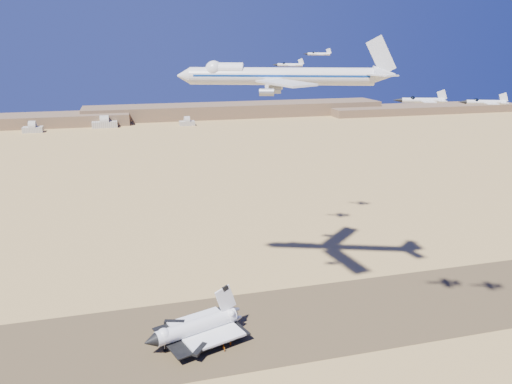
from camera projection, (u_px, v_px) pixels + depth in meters
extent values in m
plane|color=tan|center=(247.00, 328.00, 180.03)|extent=(1200.00, 1200.00, 0.00)
cube|color=brown|center=(247.00, 328.00, 180.02)|extent=(600.00, 50.00, 0.06)
cube|color=brown|center=(237.00, 110.00, 707.35)|extent=(420.00, 60.00, 18.00)
cube|color=brown|center=(423.00, 109.00, 749.84)|extent=(300.00, 60.00, 11.00)
cube|color=#BAB4A4|center=(33.00, 130.00, 579.81)|extent=(22.00, 14.00, 6.50)
cube|color=#BAB4A4|center=(105.00, 124.00, 613.35)|extent=(30.00, 15.00, 7.50)
cube|color=#BAB4A4|center=(187.00, 123.00, 629.12)|extent=(19.00, 12.50, 5.50)
cylinder|color=white|center=(196.00, 326.00, 170.94)|extent=(29.14, 13.85, 5.07)
cone|color=black|center=(150.00, 341.00, 162.31)|extent=(5.38, 5.85, 4.82)
sphere|color=white|center=(164.00, 335.00, 164.57)|extent=(4.71, 4.71, 4.71)
cube|color=white|center=(206.00, 329.00, 173.43)|extent=(25.72, 26.87, 0.82)
cube|color=black|center=(201.00, 331.00, 172.60)|extent=(32.60, 29.13, 0.45)
cube|color=white|center=(225.00, 299.00, 175.10)|extent=(8.18, 3.22, 10.44)
cylinder|color=gray|center=(165.00, 348.00, 165.91)|extent=(0.33, 0.33, 2.90)
cylinder|color=black|center=(165.00, 350.00, 166.18)|extent=(1.07, 0.70, 1.00)
cylinder|color=gray|center=(217.00, 338.00, 171.28)|extent=(0.33, 0.33, 2.90)
cylinder|color=black|center=(217.00, 340.00, 171.55)|extent=(1.07, 0.70, 1.00)
cylinder|color=gray|center=(204.00, 326.00, 178.56)|extent=(0.33, 0.33, 2.90)
cylinder|color=black|center=(204.00, 328.00, 178.83)|extent=(1.07, 0.70, 1.00)
cylinder|color=silver|center=(281.00, 76.00, 181.13)|extent=(64.88, 28.72, 6.28)
cone|color=silver|center=(184.00, 76.00, 184.14)|extent=(6.76, 7.58, 6.28)
sphere|color=silver|center=(214.00, 70.00, 182.55)|extent=(6.48, 6.48, 6.48)
cube|color=silver|center=(285.00, 83.00, 166.30)|extent=(12.85, 30.40, 0.69)
cube|color=silver|center=(287.00, 77.00, 196.30)|extent=(27.80, 26.28, 0.69)
cube|color=silver|center=(383.00, 75.00, 171.79)|extent=(7.19, 11.57, 0.49)
cube|color=silver|center=(377.00, 73.00, 183.98)|extent=(11.74, 11.08, 0.49)
cube|color=silver|center=(381.00, 55.00, 176.07)|extent=(10.75, 4.47, 14.03)
cylinder|color=gray|center=(274.00, 90.00, 174.03)|extent=(5.49, 4.08, 2.55)
cylinder|color=gray|center=(267.00, 92.00, 165.76)|extent=(5.49, 4.08, 2.55)
cylinder|color=gray|center=(276.00, 86.00, 190.91)|extent=(5.49, 4.08, 2.55)
cylinder|color=gray|center=(273.00, 84.00, 199.51)|extent=(5.49, 4.08, 2.55)
imported|color=#C8560B|center=(224.00, 349.00, 165.81)|extent=(0.52, 0.68, 1.68)
imported|color=#C8560B|center=(223.00, 346.00, 167.40)|extent=(0.63, 0.97, 1.87)
imported|color=#C8560B|center=(230.00, 344.00, 168.71)|extent=(1.04, 1.09, 1.70)
cylinder|color=silver|center=(423.00, 100.00, 147.01)|extent=(12.18, 5.13, 1.44)
cone|color=black|center=(398.00, 100.00, 147.35)|extent=(2.95, 2.09, 1.34)
sphere|color=black|center=(413.00, 98.00, 147.00)|extent=(1.44, 1.44, 1.44)
cube|color=silver|center=(426.00, 101.00, 147.02)|extent=(5.93, 8.93, 0.26)
cube|color=silver|center=(441.00, 100.00, 146.77)|extent=(3.72, 5.58, 0.21)
cube|color=silver|center=(442.00, 95.00, 146.35)|extent=(3.04, 1.19, 3.48)
cylinder|color=silver|center=(486.00, 102.00, 144.74)|extent=(10.84, 4.92, 1.29)
cone|color=black|center=(462.00, 102.00, 145.26)|extent=(2.66, 1.93, 1.20)
sphere|color=black|center=(476.00, 100.00, 144.82)|extent=(1.29, 1.29, 1.29)
cube|color=silver|center=(489.00, 103.00, 144.72)|extent=(5.51, 8.02, 0.23)
cube|color=silver|center=(502.00, 102.00, 144.38)|extent=(3.45, 5.02, 0.18)
cube|color=silver|center=(504.00, 98.00, 144.00)|extent=(2.70, 1.15, 3.12)
cylinder|color=silver|center=(290.00, 65.00, 226.80)|extent=(11.07, 5.31, 1.32)
cone|color=black|center=(275.00, 65.00, 227.49)|extent=(2.74, 2.03, 1.23)
sphere|color=black|center=(284.00, 64.00, 226.96)|extent=(1.32, 1.32, 1.32)
cube|color=silver|center=(292.00, 65.00, 226.76)|extent=(5.81, 8.25, 0.24)
cube|color=silver|center=(300.00, 65.00, 226.33)|extent=(3.64, 5.16, 0.19)
cube|color=silver|center=(301.00, 62.00, 225.93)|extent=(2.76, 1.25, 3.20)
cylinder|color=silver|center=(319.00, 54.00, 245.60)|extent=(10.37, 6.12, 1.28)
cone|color=black|center=(306.00, 54.00, 246.91)|extent=(2.66, 2.14, 1.19)
sphere|color=black|center=(313.00, 53.00, 246.02)|extent=(1.28, 1.28, 1.28)
cube|color=silver|center=(321.00, 54.00, 245.47)|extent=(6.17, 7.98, 0.23)
cube|color=silver|center=(328.00, 54.00, 244.69)|extent=(3.87, 4.99, 0.18)
cube|color=silver|center=(329.00, 51.00, 244.29)|extent=(2.57, 1.46, 3.10)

